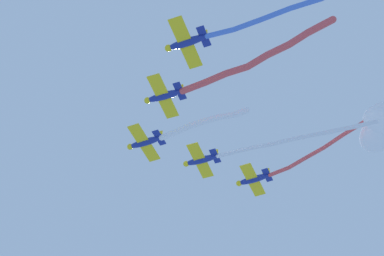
{
  "coord_description": "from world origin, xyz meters",
  "views": [
    {
      "loc": [
        -49.73,
        15.8,
        6.79
      ],
      "look_at": [
        -6.92,
        -9.63,
        62.45
      ],
      "focal_mm": 48.23,
      "sensor_mm": 36.0,
      "label": 1
    }
  ],
  "objects_px": {
    "airplane_right_wing": "(201,160)",
    "airplane_left_wing": "(164,96)",
    "airplane_slot": "(186,43)",
    "airplane_lead": "(145,142)",
    "airplane_trail": "(253,179)"
  },
  "relations": [
    {
      "from": "airplane_left_wing",
      "to": "airplane_trail",
      "type": "bearing_deg",
      "value": -109.87
    },
    {
      "from": "airplane_lead",
      "to": "airplane_left_wing",
      "type": "distance_m",
      "value": 9.33
    },
    {
      "from": "airplane_lead",
      "to": "airplane_trail",
      "type": "distance_m",
      "value": 18.66
    },
    {
      "from": "airplane_lead",
      "to": "airplane_right_wing",
      "type": "xyz_separation_m",
      "value": [
        -0.8,
        -9.29,
        0.3
      ]
    },
    {
      "from": "airplane_lead",
      "to": "airplane_right_wing",
      "type": "bearing_deg",
      "value": -132.39
    },
    {
      "from": "airplane_left_wing",
      "to": "airplane_trail",
      "type": "xyz_separation_m",
      "value": [
        7.57,
        -20.36,
        0.0
      ]
    },
    {
      "from": "airplane_right_wing",
      "to": "airplane_slot",
      "type": "distance_m",
      "value": 21.72
    },
    {
      "from": "airplane_right_wing",
      "to": "airplane_left_wing",
      "type": "bearing_deg",
      "value": 87.58
    },
    {
      "from": "airplane_left_wing",
      "to": "airplane_lead",
      "type": "bearing_deg",
      "value": -51.22
    },
    {
      "from": "airplane_left_wing",
      "to": "airplane_slot",
      "type": "distance_m",
      "value": 9.33
    },
    {
      "from": "airplane_left_wing",
      "to": "airplane_right_wing",
      "type": "xyz_separation_m",
      "value": [
        8.36,
        -11.06,
        0.3
      ]
    },
    {
      "from": "airplane_left_wing",
      "to": "airplane_trail",
      "type": "height_order",
      "value": "same"
    },
    {
      "from": "airplane_slot",
      "to": "airplane_left_wing",
      "type": "bearing_deg",
      "value": -49.91
    },
    {
      "from": "airplane_left_wing",
      "to": "airplane_slot",
      "type": "xyz_separation_m",
      "value": [
        -9.16,
        1.77,
        -0.3
      ]
    },
    {
      "from": "airplane_left_wing",
      "to": "airplane_trail",
      "type": "distance_m",
      "value": 21.72
    }
  ]
}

